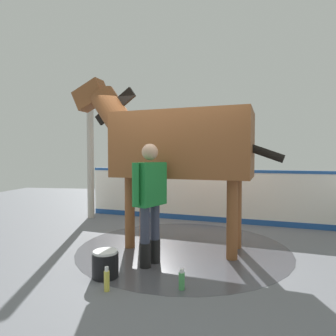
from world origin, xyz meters
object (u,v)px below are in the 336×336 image
object	(u,v)px
handler	(150,196)
wash_bucket	(105,264)
bottle_spray	(182,280)
horse	(176,145)
bottle_shampoo	(107,280)

from	to	relation	value
handler	wash_bucket	distance (m)	1.03
handler	bottle_spray	world-z (taller)	handler
horse	wash_bucket	size ratio (longest dim) A/B	10.83
horse	bottle_shampoo	distance (m)	2.35
horse	bottle_spray	bearing A→B (deg)	110.50
horse	wash_bucket	distance (m)	2.12
handler	wash_bucket	xyz separation A→B (m)	(0.46, 0.48, -0.78)
handler	bottle_spray	bearing A→B (deg)	-27.02
bottle_spray	bottle_shampoo	bearing A→B (deg)	11.19
wash_bucket	bottle_shampoo	distance (m)	0.39
horse	wash_bucket	xyz separation A→B (m)	(0.70, 1.33, -1.51)
wash_bucket	handler	bearing A→B (deg)	-133.69
bottle_shampoo	bottle_spray	world-z (taller)	bottle_shampoo
horse	wash_bucket	world-z (taller)	horse
handler	bottle_spray	size ratio (longest dim) A/B	7.17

